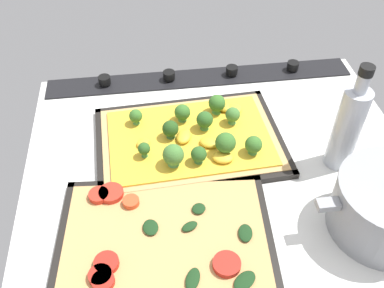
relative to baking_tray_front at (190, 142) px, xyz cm
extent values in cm
cube|color=silver|center=(-5.45, 7.74, -1.87)|extent=(75.05, 66.06, 3.00)
cube|color=black|center=(-5.45, -21.79, 0.03)|extent=(72.05, 7.00, 0.80)
cylinder|color=black|center=(-27.96, -21.79, 1.33)|extent=(2.80, 2.80, 1.80)
cylinder|color=black|center=(-12.95, -21.79, 1.33)|extent=(2.80, 2.80, 1.80)
cylinder|color=black|center=(2.06, -21.79, 1.33)|extent=(2.80, 2.80, 1.80)
cylinder|color=black|center=(17.07, -21.79, 1.33)|extent=(2.80, 2.80, 1.80)
cube|color=black|center=(0.00, 0.00, -0.12)|extent=(38.06, 27.43, 0.50)
cube|color=black|center=(0.58, -12.25, 0.28)|extent=(36.91, 2.93, 1.30)
cube|color=black|center=(-0.58, 12.25, 0.28)|extent=(36.91, 2.93, 1.30)
cube|color=black|center=(-17.83, -0.84, 0.28)|extent=(2.41, 25.75, 1.30)
cube|color=black|center=(17.83, 0.84, 0.28)|extent=(2.41, 25.75, 1.30)
cube|color=tan|center=(0.00, 0.00, 0.63)|extent=(35.55, 24.92, 1.00)
cube|color=gold|center=(0.00, 0.00, 1.33)|extent=(32.68, 22.46, 0.40)
cone|color=#68AD54|center=(-9.24, -3.05, 2.08)|extent=(1.65, 1.65, 1.09)
sphere|color=#427533|center=(-9.24, -3.05, 3.75)|extent=(3.01, 3.01, 3.01)
cone|color=#4D8B3F|center=(-0.84, 6.95, 1.98)|extent=(1.64, 1.64, 0.89)
sphere|color=#2D5B23|center=(-0.84, 6.95, 3.54)|extent=(2.99, 2.99, 2.99)
cone|color=#5B9F46|center=(10.29, -5.51, 2.02)|extent=(1.49, 1.49, 0.97)
sphere|color=#386B28|center=(10.29, -5.51, 3.52)|extent=(2.71, 2.71, 2.71)
cone|color=#4D8B3F|center=(9.12, 4.11, 2.09)|extent=(1.30, 1.30, 1.11)
sphere|color=#2D5B23|center=(9.12, 4.11, 3.53)|extent=(2.35, 2.35, 2.35)
cone|color=#5B9F46|center=(-6.13, 5.36, 2.18)|extent=(2.17, 2.17, 1.28)
sphere|color=#386B28|center=(-6.13, 5.36, 4.30)|extent=(3.94, 3.94, 3.94)
cone|color=#5B9F46|center=(-6.64, -6.81, 2.10)|extent=(1.95, 1.95, 1.13)
sphere|color=#386B28|center=(-6.64, -6.81, 4.00)|extent=(3.55, 3.55, 3.55)
cone|color=#427635|center=(3.69, -0.53, 2.02)|extent=(1.79, 1.79, 0.98)
sphere|color=#264C1C|center=(3.69, -0.53, 3.73)|extent=(3.25, 3.25, 3.25)
cone|color=#68AD54|center=(3.88, 6.97, 2.05)|extent=(2.20, 2.20, 1.03)
sphere|color=#427533|center=(3.88, 6.97, 4.06)|extent=(3.99, 3.99, 3.99)
cone|color=#5B9F46|center=(-11.44, 5.90, 1.98)|extent=(1.82, 1.82, 0.90)
sphere|color=#386B28|center=(-11.44, 5.90, 3.67)|extent=(3.30, 3.30, 3.30)
cone|color=#5B9F46|center=(0.79, -5.24, 1.99)|extent=(1.80, 1.80, 0.91)
sphere|color=#386B28|center=(0.79, -5.24, 3.67)|extent=(3.27, 3.27, 3.27)
cone|color=#4D8B3F|center=(-3.34, -2.09, 2.09)|extent=(1.84, 1.84, 1.12)
sphere|color=#2D5B23|center=(-3.34, -2.09, 3.91)|extent=(3.35, 3.35, 3.35)
ellipsoid|color=gold|center=(-3.49, 2.65, 2.09)|extent=(4.63, 4.30, 1.30)
ellipsoid|color=gold|center=(9.23, 0.98, 1.97)|extent=(3.60, 3.71, 1.01)
ellipsoid|color=gold|center=(-8.39, -7.53, 2.11)|extent=(4.71, 4.46, 1.34)
ellipsoid|color=gold|center=(-10.20, -6.73, 2.08)|extent=(5.07, 5.06, 1.27)
ellipsoid|color=gold|center=(1.16, 0.37, 2.15)|extent=(4.15, 4.85, 1.43)
ellipsoid|color=gold|center=(-5.28, 7.06, 2.13)|extent=(4.39, 3.54, 1.40)
cube|color=black|center=(6.84, 22.14, -0.12)|extent=(37.00, 27.63, 0.50)
cube|color=black|center=(5.87, 10.37, 0.28)|extent=(35.05, 4.08, 1.30)
cube|color=black|center=(-10.04, 23.53, 0.28)|extent=(3.24, 24.84, 1.30)
cube|color=black|center=(23.72, 20.75, 0.28)|extent=(3.24, 24.84, 1.30)
cube|color=tan|center=(6.84, 22.14, 0.58)|extent=(34.41, 25.04, 0.90)
cylinder|color=#B22319|center=(16.16, 26.15, 1.53)|extent=(3.86, 3.86, 1.00)
cylinder|color=#D14723|center=(12.08, 14.81, 1.53)|extent=(2.87, 2.87, 1.00)
cylinder|color=red|center=(15.47, 12.44, 1.53)|extent=(4.35, 4.35, 1.00)
cylinder|color=red|center=(17.61, 12.63, 1.53)|extent=(3.54, 3.54, 1.00)
cylinder|color=#B22319|center=(-2.03, 28.78, 1.53)|extent=(4.37, 4.37, 1.00)
cylinder|color=#B22319|center=(16.63, 29.11, 1.53)|extent=(3.44, 3.44, 1.00)
cylinder|color=#B22319|center=(17.07, 28.14, 1.53)|extent=(3.57, 3.57, 1.00)
ellipsoid|color=#193819|center=(-6.11, 23.56, 1.43)|extent=(2.93, 3.84, 0.60)
ellipsoid|color=#193819|center=(0.68, 17.71, 1.43)|extent=(3.28, 3.25, 0.60)
ellipsoid|color=#193819|center=(3.43, 30.50, 1.43)|extent=(3.30, 4.36, 0.60)
ellipsoid|color=#193819|center=(2.68, 21.11, 1.43)|extent=(3.28, 2.71, 0.60)
ellipsoid|color=#193819|center=(9.06, 20.45, 1.43)|extent=(2.94, 3.49, 0.60)
ellipsoid|color=#193819|center=(-4.18, 31.76, 1.43)|extent=(4.68, 4.39, 0.60)
cube|color=gray|center=(-18.55, 23.99, 7.34)|extent=(3.60, 2.00, 1.20)
cylinder|color=#B7BCC6|center=(-27.50, 8.71, 8.11)|extent=(4.94, 4.94, 16.94)
cylinder|color=#B7BCC6|center=(-27.50, 8.71, 18.33)|extent=(2.22, 2.22, 3.50)
cylinder|color=black|center=(-27.50, 8.71, 20.88)|extent=(2.47, 2.47, 1.60)
camera|label=1|loc=(7.74, 62.14, 60.78)|focal=40.54mm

